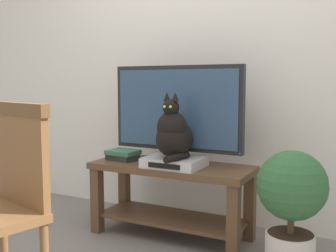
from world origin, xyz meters
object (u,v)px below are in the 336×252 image
object	(u,v)px
media_box	(174,162)
cat	(174,134)
book_stack	(123,155)
tv_stand	(171,187)
tv	(177,112)
potted_plant	(291,202)

from	to	relation	value
media_box	cat	xyz separation A→B (m)	(0.00, -0.02, 0.19)
media_box	book_stack	size ratio (longest dim) A/B	1.59
media_box	book_stack	bearing A→B (deg)	174.46
tv_stand	media_box	xyz separation A→B (m)	(0.06, -0.07, 0.19)
tv	cat	world-z (taller)	tv
book_stack	cat	bearing A→B (deg)	-7.50
tv	tv_stand	bearing A→B (deg)	-90.02
book_stack	potted_plant	world-z (taller)	potted_plant
tv_stand	media_box	bearing A→B (deg)	-49.23
media_box	tv	bearing A→B (deg)	110.69
tv	potted_plant	xyz separation A→B (m)	(0.84, -0.28, -0.45)
potted_plant	cat	bearing A→B (deg)	171.97
tv_stand	tv	world-z (taller)	tv
tv_stand	cat	distance (m)	0.40
tv_stand	tv	bearing A→B (deg)	89.98
tv	media_box	xyz separation A→B (m)	(0.06, -0.15, -0.32)
tv	media_box	size ratio (longest dim) A/B	2.55
tv	cat	xyz separation A→B (m)	(0.06, -0.17, -0.13)
tv	cat	bearing A→B (deg)	-70.73
tv	media_box	bearing A→B (deg)	-69.31
tv_stand	media_box	size ratio (longest dim) A/B	2.96
cat	potted_plant	xyz separation A→B (m)	(0.78, -0.11, -0.32)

